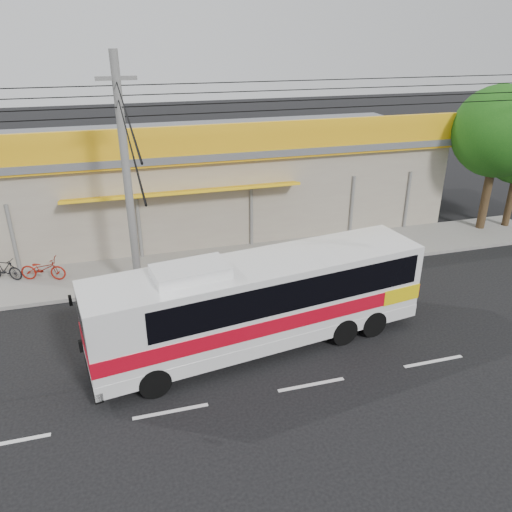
{
  "coord_description": "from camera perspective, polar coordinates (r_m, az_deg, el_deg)",
  "views": [
    {
      "loc": [
        -4.66,
        -13.06,
        9.26
      ],
      "look_at": [
        -0.36,
        2.0,
        2.12
      ],
      "focal_mm": 35.0,
      "sensor_mm": 36.0,
      "label": 1
    }
  ],
  "objects": [
    {
      "name": "motorbike_red",
      "position": [
        21.47,
        -23.18,
        -1.35
      ],
      "size": [
        1.89,
        1.12,
        0.94
      ],
      "primitive_type": "imported",
      "rotation": [
        0.0,
        0.0,
        1.27
      ],
      "color": "maroon",
      "rests_on": "sidewalk"
    },
    {
      "name": "tree_far",
      "position": [
        26.49,
        26.26,
        12.3
      ],
      "size": [
        4.25,
        4.25,
        7.05
      ],
      "color": "#352415",
      "rests_on": "ground"
    },
    {
      "name": "lane_markings",
      "position": [
        14.8,
        6.34,
        -14.42
      ],
      "size": [
        50.0,
        0.12,
        0.01
      ],
      "primitive_type": null,
      "color": "silver",
      "rests_on": "ground"
    },
    {
      "name": "storefront_building",
      "position": [
        25.99,
        -5.08,
        8.86
      ],
      "size": [
        22.6,
        9.2,
        5.7
      ],
      "color": "gray",
      "rests_on": "ground"
    },
    {
      "name": "utility_pole",
      "position": [
        17.39,
        -15.45,
        16.83
      ],
      "size": [
        34.0,
        14.0,
        8.72
      ],
      "color": "slate",
      "rests_on": "ground"
    },
    {
      "name": "sidewalk",
      "position": [
        21.66,
        -1.98,
        -0.6
      ],
      "size": [
        30.0,
        3.2,
        0.15
      ],
      "primitive_type": "cube",
      "color": "gray",
      "rests_on": "ground"
    },
    {
      "name": "coach_bus",
      "position": [
        15.43,
        1.16,
        -4.67
      ],
      "size": [
        10.77,
        3.77,
        3.25
      ],
      "rotation": [
        0.0,
        0.0,
        0.15
      ],
      "color": "silver",
      "rests_on": "ground"
    },
    {
      "name": "motorbike_dark",
      "position": [
        22.13,
        -26.82,
        -1.33
      ],
      "size": [
        1.54,
        1.07,
        0.91
      ],
      "primitive_type": "imported",
      "rotation": [
        0.0,
        0.0,
        1.09
      ],
      "color": "black",
      "rests_on": "sidewalk"
    },
    {
      "name": "ground",
      "position": [
        16.67,
        3.12,
        -9.28
      ],
      "size": [
        120.0,
        120.0,
        0.0
      ],
      "primitive_type": "plane",
      "color": "black",
      "rests_on": "ground"
    }
  ]
}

